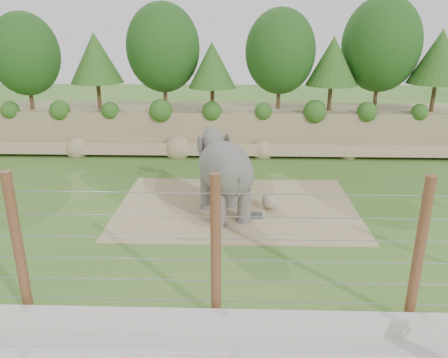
{
  "coord_description": "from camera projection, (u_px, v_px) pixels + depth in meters",
  "views": [
    {
      "loc": [
        0.51,
        -14.16,
        7.23
      ],
      "look_at": [
        0.0,
        2.0,
        1.6
      ],
      "focal_mm": 35.0,
      "sensor_mm": 36.0,
      "label": 1
    }
  ],
  "objects": [
    {
      "name": "drain_grate",
      "position": [
        250.0,
        215.0,
        17.65
      ],
      "size": [
        1.0,
        0.6,
        0.03
      ],
      "primitive_type": "cube",
      "color": "#262628",
      "rests_on": "dirt_patch"
    },
    {
      "name": "retaining_wall",
      "position": [
        215.0,
        321.0,
        10.96
      ],
      "size": [
        26.0,
        0.35,
        0.5
      ],
      "primitive_type": "cube",
      "color": "#BCB8AE",
      "rests_on": "ground"
    },
    {
      "name": "stone_ball",
      "position": [
        269.0,
        201.0,
        18.25
      ],
      "size": [
        0.68,
        0.68,
        0.68
      ],
      "primitive_type": "sphere",
      "color": "gray",
      "rests_on": "dirt_patch"
    },
    {
      "name": "elephant",
      "position": [
        225.0,
        178.0,
        17.24
      ],
      "size": [
        2.93,
        4.27,
        3.18
      ],
      "primitive_type": null,
      "rotation": [
        0.0,
        0.0,
        0.35
      ],
      "color": "#5A5651",
      "rests_on": "ground"
    },
    {
      "name": "dirt_patch",
      "position": [
        236.0,
        207.0,
        18.58
      ],
      "size": [
        10.0,
        7.0,
        0.02
      ],
      "primitive_type": "cube",
      "color": "tan",
      "rests_on": "ground"
    },
    {
      "name": "barrier_fence",
      "position": [
        216.0,
        250.0,
        10.86
      ],
      "size": [
        20.26,
        0.26,
        4.0
      ],
      "color": "#572E1E",
      "rests_on": "ground"
    },
    {
      "name": "ground",
      "position": [
        222.0,
        239.0,
        15.76
      ],
      "size": [
        90.0,
        90.0,
        0.0
      ],
      "primitive_type": "plane",
      "color": "#386A21",
      "rests_on": "ground"
    },
    {
      "name": "back_embankment",
      "position": [
        239.0,
        84.0,
        26.41
      ],
      "size": [
        30.0,
        5.52,
        8.77
      ],
      "color": "#937D5D",
      "rests_on": "ground"
    }
  ]
}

